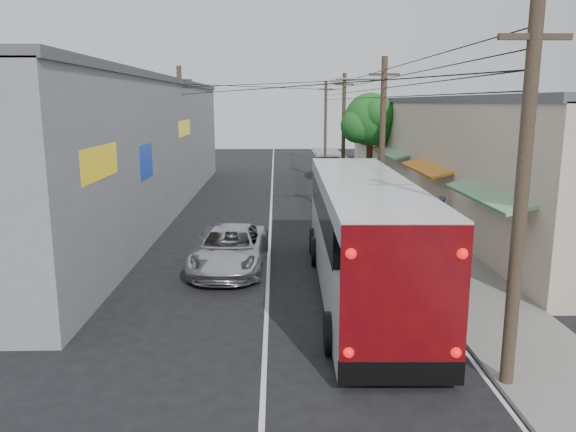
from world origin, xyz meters
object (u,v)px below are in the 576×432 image
coach_bus (362,234)px  pedestrian_far (440,216)px  parked_car_far (329,167)px  pedestrian_near (396,210)px  jeepney (230,249)px  parked_suv (354,201)px  parked_car_mid (344,188)px

coach_bus → pedestrian_far: coach_bus is taller
parked_car_far → pedestrian_near: pedestrian_near is taller
jeepney → parked_car_far: parked_car_far is taller
parked_suv → parked_car_far: bearing=86.9°
parked_car_far → pedestrian_near: bearing=-91.9°
jeepney → pedestrian_near: 10.09m
parked_suv → jeepney: bearing=-125.0°
jeepney → parked_car_far: (6.00, 25.45, 0.03)m
jeepney → parked_car_mid: jeepney is taller
jeepney → parked_car_mid: 16.60m
pedestrian_near → pedestrian_far: 2.63m
parked_suv → pedestrian_far: bearing=-55.4°
coach_bus → parked_car_mid: coach_bus is taller
jeepney → parked_suv: 10.65m
coach_bus → parked_car_far: coach_bus is taller
parked_car_mid → parked_car_far: parked_car_far is taller
parked_car_mid → pedestrian_far: (3.00, -10.85, 0.38)m
coach_bus → pedestrian_far: size_ratio=7.16×
coach_bus → jeepney: (-4.40, 2.59, -1.14)m
coach_bus → pedestrian_near: 9.91m
pedestrian_near → coach_bus: bearing=82.2°
pedestrian_near → pedestrian_far: pedestrian_far is taller
pedestrian_far → parked_suv: bearing=-18.7°
pedestrian_near → pedestrian_far: bearing=135.8°
jeepney → parked_suv: parked_suv is taller
pedestrian_near → parked_suv: bearing=-41.6°
coach_bus → parked_car_mid: size_ratio=3.42×
parked_suv → parked_car_mid: 6.53m
jeepney → parked_suv: (5.75, 8.96, 0.16)m
coach_bus → pedestrian_near: (3.07, 9.36, -1.03)m
pedestrian_near → parked_car_mid: bearing=-70.1°
parked_car_mid → pedestrian_near: size_ratio=2.50×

